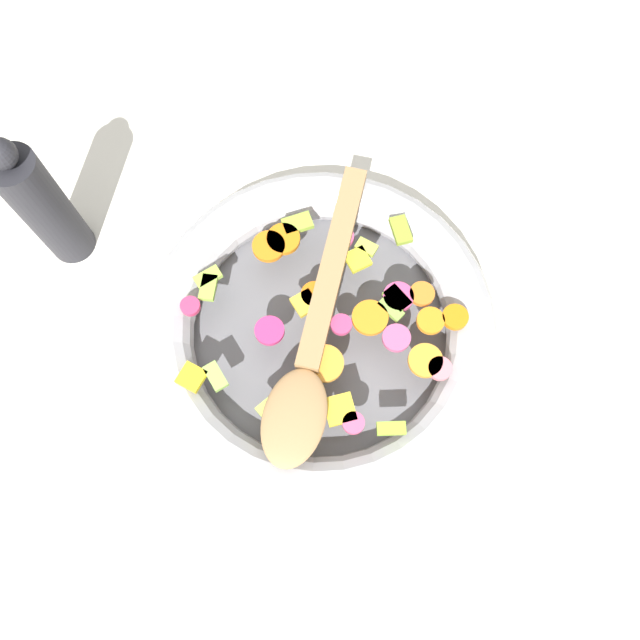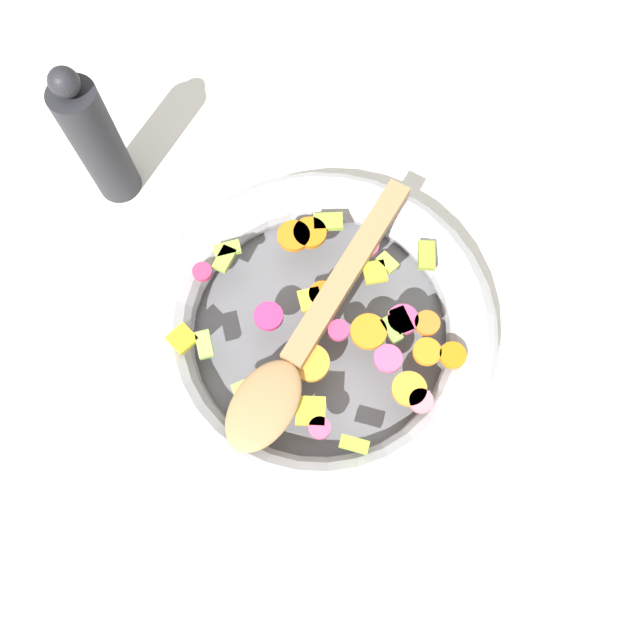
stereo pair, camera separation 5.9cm
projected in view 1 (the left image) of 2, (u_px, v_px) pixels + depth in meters
The scene contains 5 objects.
ground_plane at pixel (320, 337), 0.63m from camera, with size 4.00×4.00×0.00m, color silver.
skillet at pixel (320, 330), 0.61m from camera, with size 0.35×0.35×0.05m.
chopped_vegetables at pixel (339, 313), 0.59m from camera, with size 0.27×0.24×0.01m.
wooden_spoon at pixel (313, 341), 0.57m from camera, with size 0.27×0.20×0.01m.
pepper_mill at pixel (43, 206), 0.59m from camera, with size 0.05×0.05×0.18m.
Camera 1 is at (0.13, 0.15, 0.60)m, focal length 35.00 mm.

